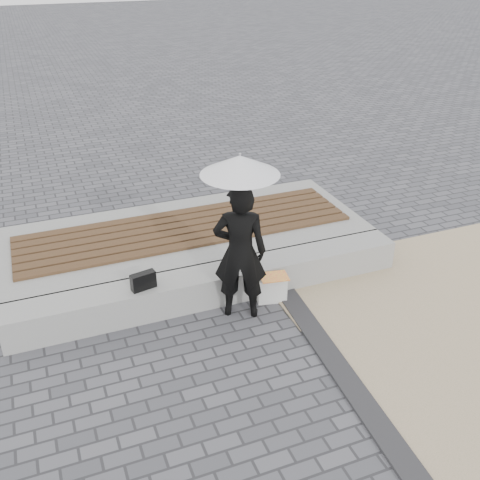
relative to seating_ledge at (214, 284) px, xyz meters
name	(u,v)px	position (x,y,z in m)	size (l,w,h in m)	color
ground	(266,380)	(0.00, -1.60, -0.20)	(80.00, 80.00, 0.00)	#535258
edging_band	(355,392)	(0.75, -2.10, -0.18)	(0.25, 5.20, 0.04)	#2C2C2E
seating_ledge	(214,284)	(0.00, 0.00, 0.00)	(5.00, 0.45, 0.40)	gray
timber_platform	(186,242)	(0.00, 1.20, 0.00)	(5.00, 2.00, 0.40)	gray
timber_decking	(186,228)	(0.00, 1.20, 0.22)	(4.60, 1.20, 0.04)	brown
woman	(240,252)	(0.18, -0.41, 0.64)	(0.61, 0.40, 1.68)	black
parasol	(240,165)	(0.18, -0.41, 1.69)	(0.86, 0.86, 1.10)	#B2B2B7
handbag	(143,281)	(-0.89, -0.07, 0.30)	(0.29, 0.10, 0.21)	black
canvas_tote	(272,288)	(0.64, -0.32, -0.01)	(0.36, 0.15, 0.38)	white
magazine	(274,277)	(0.64, -0.37, 0.18)	(0.34, 0.25, 0.01)	red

